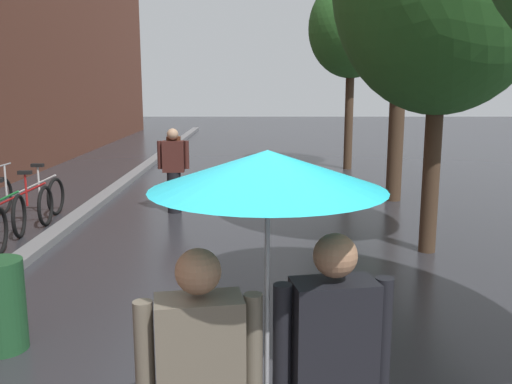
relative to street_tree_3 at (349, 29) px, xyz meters
name	(u,v)px	position (x,y,z in m)	size (l,w,h in m)	color
kerb_strip	(107,193)	(-5.82, -3.97, -3.82)	(0.30, 36.00, 0.12)	slate
street_tree_3	(349,29)	(0.00, 0.00, 0.00)	(2.37, 2.37, 5.27)	#473323
parked_bicycle_6	(12,205)	(-6.74, -6.58, -3.51)	(1.10, 0.74, 0.96)	black
parked_bicycle_7	(26,195)	(-6.85, -5.71, -3.51)	(1.12, 0.77, 0.96)	black
couple_under_umbrella	(266,307)	(-2.57, -13.47, -2.50)	(1.21, 1.07, 2.12)	black
pedestrian_walking_midground	(171,168)	(-4.17, -5.52, -3.03)	(0.59, 0.35, 1.59)	black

